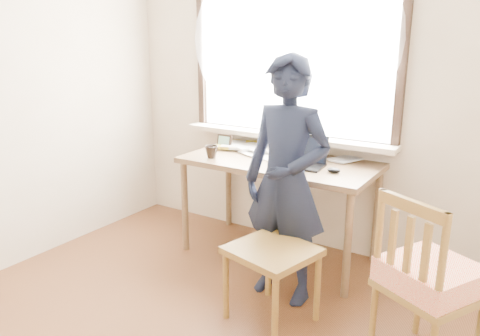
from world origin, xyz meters
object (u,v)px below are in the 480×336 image
Objects in this scene: laptop at (304,159)px; mug_white at (280,147)px; work_chair at (272,259)px; person at (286,181)px; mug_dark at (212,152)px; side_chair at (428,278)px; desk at (279,171)px.

laptop is 2.75× the size of mug_white.
work_chair is 0.35× the size of person.
work_chair is at bearing -74.99° from person.
person is (-0.07, 0.31, 0.40)m from work_chair.
work_chair is at bearing -34.12° from mug_dark.
mug_dark is at bearing 162.34° from person.
laptop is 0.91m from work_chair.
person is (-0.95, 0.24, 0.31)m from side_chair.
mug_dark is 1.15m from work_chair.
laptop reaches higher than mug_dark.
mug_white and mug_dark have the same top height.
desk is 2.62× the size of work_chair.
side_chair is at bearing -30.14° from desk.
side_chair is (1.05, -0.71, -0.34)m from laptop.
mug_dark is at bearing 145.88° from work_chair.
side_chair reaches higher than desk.
desk is 1.54× the size of side_chair.
mug_white is at bearing 48.70° from mug_dark.
desk is 0.55m from mug_dark.
side_chair is (1.27, -0.74, -0.21)m from desk.
mug_white is (-0.11, 0.21, 0.13)m from desk.
desk is at bearing 171.20° from laptop.
mug_white is at bearing 145.42° from side_chair.
side_chair is at bearing -16.44° from mug_dark.
work_chair is (0.39, -0.82, -0.31)m from desk.
mug_white is 0.57m from mug_dark.
laptop is 0.21× the size of person.
mug_dark is 0.06× the size of person.
person is at bearing 103.26° from work_chair.
mug_dark is 0.11× the size of side_chair.
mug_white is (-0.33, 0.25, -0.00)m from laptop.
desk is 14.37× the size of mug_dark.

